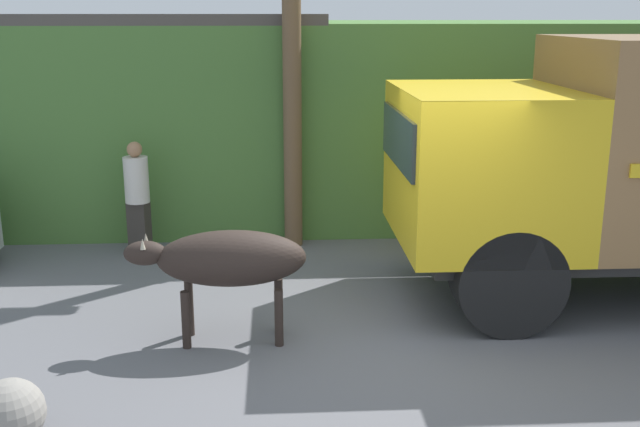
% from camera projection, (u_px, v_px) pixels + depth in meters
% --- Properties ---
extents(ground_plane, '(60.00, 60.00, 0.00)m').
position_uv_depth(ground_plane, '(394.00, 341.00, 7.81)').
color(ground_plane, slate).
extents(hillside_embankment, '(32.00, 6.92, 3.17)m').
position_uv_depth(hillside_embankment, '(339.00, 107.00, 14.29)').
color(hillside_embankment, '#4C7A38').
rests_on(hillside_embankment, ground_plane).
extents(building_backdrop, '(6.64, 2.70, 3.31)m').
position_uv_depth(building_backdrop, '(117.00, 120.00, 12.02)').
color(building_backdrop, '#B2BCAD').
rests_on(building_backdrop, ground_plane).
extents(brown_cow, '(1.85, 0.58, 1.19)m').
position_uv_depth(brown_cow, '(227.00, 260.00, 7.62)').
color(brown_cow, '#2D231E').
rests_on(brown_cow, ground_plane).
extents(pedestrian_on_hill, '(0.44, 0.44, 1.60)m').
position_uv_depth(pedestrian_on_hill, '(137.00, 193.00, 10.51)').
color(pedestrian_on_hill, '#38332D').
rests_on(pedestrian_on_hill, ground_plane).
extents(utility_pole, '(0.90, 0.26, 5.09)m').
position_uv_depth(utility_pole, '(292.00, 63.00, 10.43)').
color(utility_pole, brown).
rests_on(utility_pole, ground_plane).
extents(roadside_rock, '(0.55, 0.55, 0.55)m').
position_uv_depth(roadside_rock, '(10.00, 413.00, 5.89)').
color(roadside_rock, gray).
rests_on(roadside_rock, ground_plane).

